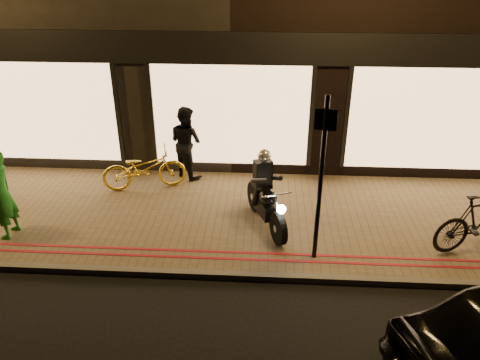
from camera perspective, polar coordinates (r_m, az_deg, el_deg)
name	(u,v)px	position (r m, az deg, el deg)	size (l,w,h in m)	color
ground	(214,280)	(8.23, -3.24, -12.03)	(90.00, 90.00, 0.00)	black
sidewalk	(224,217)	(9.83, -1.94, -4.47)	(50.00, 4.00, 0.12)	brown
kerb_stone	(214,275)	(8.23, -3.21, -11.49)	(50.00, 0.14, 0.12)	#59544C
red_kerb_lines	(217,255)	(8.59, -2.85, -9.10)	(50.00, 0.26, 0.01)	maroon
motorcycle	(266,197)	(9.16, 3.14, -2.14)	(0.88, 1.85, 1.59)	black
sign_post	(321,173)	(7.80, 9.87, 0.85)	(0.35, 0.09, 3.00)	black
bicycle_gold	(144,168)	(10.83, -11.59, 1.39)	(0.66, 1.88, 0.99)	yellow
person_green	(1,195)	(9.76, -27.11, -1.62)	(0.64, 0.42, 1.75)	#1E7320
person_dark	(186,142)	(11.15, -6.59, 4.62)	(0.84, 0.66, 1.74)	black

